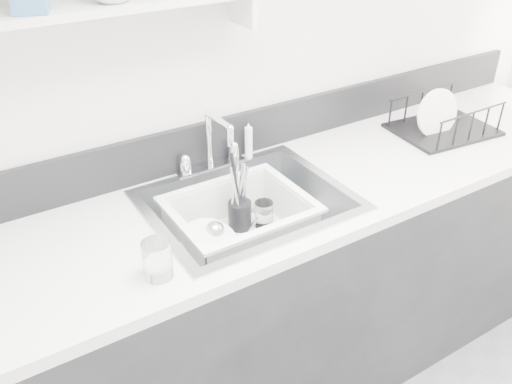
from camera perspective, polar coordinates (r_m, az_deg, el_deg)
counter_run at (r=2.02m, az=-0.77°, el=-12.03°), size 3.20×0.62×0.92m
backsplash at (r=1.93m, az=-5.54°, el=5.07°), size 3.20×0.02×0.16m
sink at (r=1.79m, az=-0.85°, el=-3.40°), size 0.64×0.52×0.20m
faucet at (r=1.90m, az=-4.77°, el=3.95°), size 0.26×0.18×0.23m
side_sprayer at (r=1.97m, az=-0.79°, el=5.46°), size 0.03×0.03×0.14m
wall_shelf at (r=1.58m, az=-17.21°, el=17.70°), size 1.00×0.16×0.12m
wash_tub at (r=1.78m, az=-1.72°, el=-3.42°), size 0.55×0.50×0.17m
plate_stack at (r=1.75m, az=-4.65°, el=-5.91°), size 0.23×0.23×0.09m
utensil_cup at (r=1.85m, az=-1.74°, el=-2.18°), size 0.08×0.08×0.27m
ladle at (r=1.77m, az=-2.31°, el=-4.92°), size 0.25×0.26×0.08m
tumbler_in_tub at (r=1.87m, az=0.83°, el=-2.32°), size 0.08×0.08×0.09m
tumbler_counter at (r=1.43m, az=-10.34°, el=-7.03°), size 0.08×0.08×0.11m
dish_rack at (r=2.31m, az=19.28°, el=7.62°), size 0.42×0.33×0.14m
bowl_small at (r=1.80m, az=2.73°, el=-4.99°), size 0.11×0.11×0.03m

